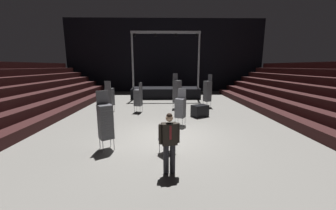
{
  "coord_description": "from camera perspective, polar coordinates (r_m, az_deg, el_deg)",
  "views": [
    {
      "loc": [
        -0.16,
        -7.85,
        2.87
      ],
      "look_at": [
        -0.01,
        -0.41,
        1.4
      ],
      "focal_mm": 21.1,
      "sensor_mm": 36.0,
      "label": 1
    }
  ],
  "objects": [
    {
      "name": "arena_end_wall",
      "position": [
        22.88,
        -0.79,
        13.99
      ],
      "size": [
        22.0,
        0.3,
        8.0
      ],
      "primitive_type": "cube",
      "color": "black",
      "rests_on": "ground_plane"
    },
    {
      "name": "ground_plane",
      "position": [
        8.38,
        0.02,
        -9.23
      ],
      "size": [
        22.0,
        30.0,
        0.1
      ],
      "primitive_type": "cube",
      "color": "slate"
    },
    {
      "name": "chair_stack_mid_centre",
      "position": [
        9.62,
        3.6,
        -0.66
      ],
      "size": [
        0.59,
        0.59,
        1.79
      ],
      "rotation": [
        0.0,
        0.0,
        2.7
      ],
      "color": "#B2B5BA",
      "rests_on": "ground_plane"
    },
    {
      "name": "chair_stack_front_left",
      "position": [
        13.5,
        2.61,
        4.03
      ],
      "size": [
        0.62,
        0.62,
        2.39
      ],
      "rotation": [
        0.0,
        0.0,
        3.83
      ],
      "color": "#B2B5BA",
      "rests_on": "ground_plane"
    },
    {
      "name": "chair_stack_rear_left",
      "position": [
        14.28,
        11.34,
        4.04
      ],
      "size": [
        0.58,
        0.58,
        2.31
      ],
      "rotation": [
        0.0,
        0.0,
        1.99
      ],
      "color": "#B2B5BA",
      "rests_on": "ground_plane"
    },
    {
      "name": "chair_stack_mid_right",
      "position": [
        7.11,
        -17.64,
        -4.39
      ],
      "size": [
        0.61,
        0.61,
        2.05
      ],
      "rotation": [
        0.0,
        0.0,
        3.72
      ],
      "color": "#B2B5BA",
      "rests_on": "ground_plane"
    },
    {
      "name": "equipment_road_case",
      "position": [
        11.57,
        9.18,
        -1.64
      ],
      "size": [
        1.08,
        0.97,
        0.67
      ],
      "primitive_type": "cube",
      "rotation": [
        0.0,
        0.0,
        0.51
      ],
      "color": "black",
      "rests_on": "ground_plane"
    },
    {
      "name": "chair_stack_front_right",
      "position": [
        13.05,
        -16.47,
        2.4
      ],
      "size": [
        0.53,
        0.53,
        1.96
      ],
      "rotation": [
        0.0,
        0.0,
        6.06
      ],
      "color": "#B2B5BA",
      "rests_on": "ground_plane"
    },
    {
      "name": "chair_stack_mid_left",
      "position": [
        12.56,
        -8.61,
        2.22
      ],
      "size": [
        0.54,
        0.54,
        1.88
      ],
      "rotation": [
        0.0,
        0.0,
        1.31
      ],
      "color": "#B2B5BA",
      "rests_on": "ground_plane"
    },
    {
      "name": "loose_chair_near_man",
      "position": [
        6.64,
        -0.72,
        -9.42
      ],
      "size": [
        0.61,
        0.61,
        0.95
      ],
      "rotation": [
        0.0,
        0.0,
        5.32
      ],
      "color": "#B2B5BA",
      "rests_on": "ground_plane"
    },
    {
      "name": "man_with_tie",
      "position": [
        5.3,
        0.4,
        -10.11
      ],
      "size": [
        0.57,
        0.3,
        1.68
      ],
      "rotation": [
        0.0,
        0.0,
        3.34
      ],
      "color": "black",
      "rests_on": "ground_plane"
    },
    {
      "name": "stage_riser",
      "position": [
        18.35,
        -0.66,
        4.03
      ],
      "size": [
        6.15,
        2.53,
        5.73
      ],
      "color": "black",
      "rests_on": "ground_plane"
    }
  ]
}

